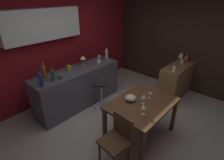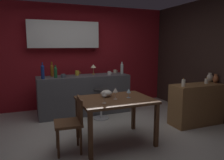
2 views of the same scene
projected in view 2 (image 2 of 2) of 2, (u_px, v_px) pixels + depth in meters
The scene contains 25 objects.
ground_plane at pixel (102, 135), 3.88m from camera, with size 9.00×9.00×0.00m, color #B7B2A8.
wall_kitchen_back at pixel (73, 52), 5.54m from camera, with size 5.20×0.33×2.60m.
wall_side_right at pixel (204, 58), 4.88m from camera, with size 0.10×4.40×2.60m, color #33231E.
dining_table at pixel (115, 104), 3.51m from camera, with size 1.17×0.88×0.74m.
kitchen_counter at pixel (84, 95), 5.06m from camera, with size 2.10×0.60×0.90m, color #4C4C51.
sideboard_cabinet at pixel (197, 104), 4.38m from camera, with size 1.10×0.44×0.82m, color olive.
chair_near_window at pixel (72, 121), 3.22m from camera, with size 0.43×0.43×0.83m.
bar_stool at pixel (101, 103), 4.69m from camera, with size 0.34×0.34×0.67m.
wine_glass_left at pixel (129, 91), 3.55m from camera, with size 0.07×0.07×0.15m.
wine_glass_right at pixel (104, 94), 3.20m from camera, with size 0.07×0.07×0.18m.
wine_glass_center at pixel (115, 90), 3.44m from camera, with size 0.08×0.08×0.19m.
fruit_bowl at pixel (106, 93), 3.62m from camera, with size 0.19×0.19×0.11m, color beige.
wine_bottle_clear at pixel (122, 68), 5.33m from camera, with size 0.07×0.07×0.29m.
wine_bottle_amber at pixel (52, 70), 4.83m from camera, with size 0.07×0.07×0.33m.
wine_bottle_green at pixel (56, 72), 4.64m from camera, with size 0.07×0.07×0.27m.
wine_bottle_cobalt at pixel (43, 71), 4.49m from camera, with size 0.07×0.07×0.35m.
cup_white at pixel (109, 73), 5.14m from camera, with size 0.12×0.09×0.08m.
cup_mustard at pixel (77, 73), 5.03m from camera, with size 0.12×0.09×0.11m.
cup_cream at pixel (115, 71), 5.45m from camera, with size 0.11×0.08×0.08m.
cup_slate at pixel (63, 76), 4.68m from camera, with size 0.13×0.09×0.08m.
counter_lamp at pixel (93, 67), 5.14m from camera, with size 0.14×0.14×0.25m.
pillar_candle_tall at pixel (183, 83), 4.10m from camera, with size 0.07×0.07×0.16m.
pillar_candle_short at pixel (206, 81), 4.41m from camera, with size 0.07×0.07×0.13m.
vase_ceramic_ivory at pixel (210, 78), 4.61m from camera, with size 0.13×0.13×0.19m.
vase_copper at pixel (216, 79), 4.48m from camera, with size 0.11×0.11×0.19m.
Camera 2 is at (-1.20, -3.48, 1.59)m, focal length 34.67 mm.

